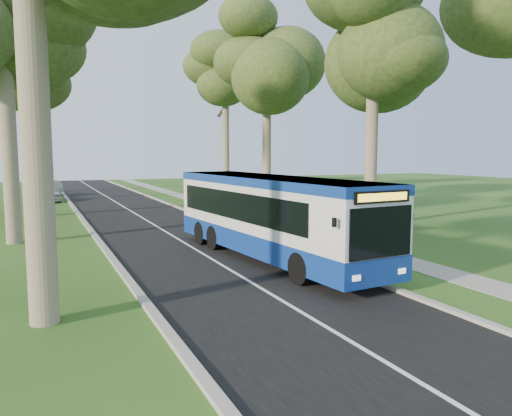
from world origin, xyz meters
The scene contains 18 objects.
ground centered at (0.00, 0.00, 0.00)m, with size 120.00×120.00×0.00m, color #244916.
road centered at (-3.50, 10.00, 0.01)m, with size 7.00×100.00×0.02m, color black.
kerb_east centered at (0.00, 10.00, 0.06)m, with size 0.25×100.00×0.12m, color #9E9B93.
kerb_west centered at (-7.00, 10.00, 0.06)m, with size 0.25×100.00×0.12m, color #9E9B93.
centre_line centered at (-3.50, 10.00, 0.02)m, with size 0.12×100.00×0.01m, color white.
footpath centered at (3.00, 10.00, 0.01)m, with size 1.50×100.00×0.02m, color gray.
bus centered at (-1.41, 0.26, 1.64)m, with size 3.52×12.10×3.16m.
bus_stop_sign centered at (0.30, -2.09, 1.71)m, with size 0.09×0.39×2.77m.
bus_shelter centered at (1.65, 2.60, 1.95)m, with size 2.48×3.54×2.76m.
litter_bin centered at (0.70, 2.28, 0.45)m, with size 0.50×0.50×0.88m.
car_white centered at (-8.74, 28.02, 0.74)m, with size 1.76×4.37×1.49m, color silver.
car_silver centered at (-8.57, 32.90, 0.75)m, with size 1.58×4.54×1.50m, color #9B9DA3.
tree_west_c centered at (-9.00, 18.00, 10.78)m, with size 5.20×5.20×14.55m.
tree_west_d centered at (-11.00, 28.00, 12.70)m, with size 5.20×5.20×17.17m.
tree_west_e centered at (-8.50, 38.00, 11.45)m, with size 5.20×5.20×15.46m.
tree_east_b centered at (7.50, 6.00, 11.20)m, with size 5.20×5.20×15.13m.
tree_east_c centered at (6.80, 18.00, 10.51)m, with size 5.20×5.20×14.18m.
tree_east_d centered at (8.00, 30.00, 10.99)m, with size 5.20×5.20×14.83m.
Camera 1 is at (-9.60, -16.65, 4.08)m, focal length 35.00 mm.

